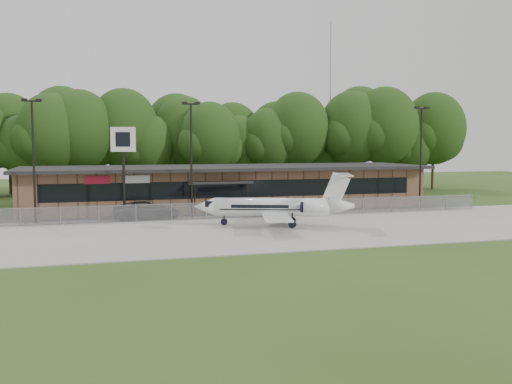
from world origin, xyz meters
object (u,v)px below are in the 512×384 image
object	(u,v)px
suv	(146,210)
pole_sign	(123,149)
terminal	(227,186)
business_jet	(278,208)

from	to	relation	value
suv	pole_sign	size ratio (longest dim) A/B	0.71
terminal	pole_sign	xyz separation A→B (m)	(-10.81, -7.14, 3.96)
business_jet	suv	distance (m)	12.17
suv	pole_sign	xyz separation A→B (m)	(-1.86, 0.05, 5.34)
pole_sign	business_jet	bearing A→B (deg)	-18.83
business_jet	pole_sign	bearing A→B (deg)	165.93
suv	terminal	bearing A→B (deg)	-53.21
business_jet	pole_sign	xyz separation A→B (m)	(-11.39, 7.59, 4.58)
pole_sign	terminal	bearing A→B (deg)	48.28
terminal	pole_sign	bearing A→B (deg)	-146.55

